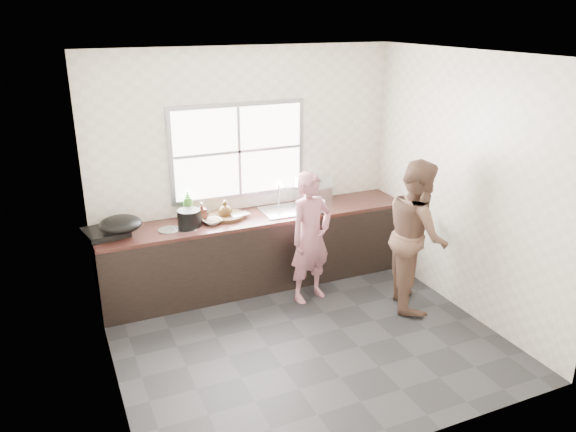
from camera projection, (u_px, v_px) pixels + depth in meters
name	position (u px, v px, depth m)	size (l,w,h in m)	color
floor	(305.00, 338.00, 5.56)	(3.60, 3.20, 0.01)	#28282A
ceiling	(309.00, 54.00, 4.63)	(3.60, 3.20, 0.01)	silver
wall_back	(247.00, 167.00, 6.47)	(3.60, 0.01, 2.70)	silver
wall_left	(100.00, 240.00, 4.41)	(0.01, 3.20, 2.70)	silver
wall_right	(465.00, 186.00, 5.78)	(0.01, 3.20, 2.70)	beige
wall_front	(412.00, 282.00, 3.71)	(3.60, 0.01, 2.70)	silver
cabinet	(258.00, 252.00, 6.52)	(3.60, 0.62, 0.82)	black
countertop	(257.00, 217.00, 6.38)	(3.60, 0.64, 0.04)	#351A15
sink	(285.00, 211.00, 6.50)	(0.55, 0.45, 0.02)	silver
faucet	(279.00, 194.00, 6.62)	(0.02, 0.02, 0.30)	silver
window_frame	(238.00, 151.00, 6.35)	(1.60, 0.05, 1.10)	#9EA0A5
window_glazing	(239.00, 152.00, 6.33)	(1.50, 0.01, 1.00)	white
woman	(311.00, 242.00, 6.10)	(0.50, 0.33, 1.36)	#AF6976
person_side	(417.00, 234.00, 5.95)	(0.79, 0.62, 1.62)	brown
cutting_board	(227.00, 216.00, 6.29)	(0.41, 0.41, 0.04)	#332314
cleaver	(240.00, 214.00, 6.27)	(0.22, 0.11, 0.01)	silver
bowl_mince	(212.00, 221.00, 6.11)	(0.20, 0.20, 0.05)	silver
bowl_crabs	(314.00, 205.00, 6.61)	(0.22, 0.22, 0.07)	white
bowl_held	(317.00, 210.00, 6.43)	(0.21, 0.21, 0.07)	silver
black_pot	(189.00, 218.00, 6.02)	(0.25, 0.25, 0.18)	black
plate_food	(190.00, 218.00, 6.26)	(0.23, 0.23, 0.02)	silver
bottle_green	(188.00, 204.00, 6.23)	(0.13, 0.13, 0.33)	#40882C
bottle_brown_tall	(202.00, 213.00, 6.15)	(0.09, 0.09, 0.20)	#441D11
bottle_brown_short	(225.00, 210.00, 6.25)	(0.15, 0.15, 0.19)	#412C10
glass_jar	(196.00, 217.00, 6.16)	(0.07, 0.07, 0.11)	silver
burner	(105.00, 232.00, 5.80)	(0.41, 0.41, 0.06)	black
wok	(121.00, 224.00, 5.71)	(0.43, 0.43, 0.16)	black
dish_rack	(312.00, 188.00, 6.82)	(0.42, 0.29, 0.31)	silver
pot_lid_left	(170.00, 230.00, 5.93)	(0.24, 0.24, 0.01)	#B2B3B9
pot_lid_right	(186.00, 229.00, 5.96)	(0.24, 0.24, 0.01)	#A3A4AA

